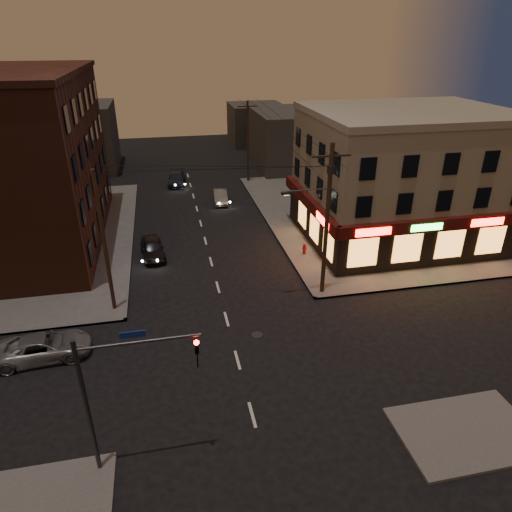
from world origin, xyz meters
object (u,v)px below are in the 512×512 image
object	(u,v)px
sedan_far	(177,179)
fire_hydrant	(304,248)
sedan_near	(152,248)
suv_cross	(44,347)
sedan_mid	(220,197)

from	to	relation	value
sedan_far	fire_hydrant	world-z (taller)	sedan_far
sedan_near	fire_hydrant	distance (m)	11.92
suv_cross	sedan_far	xyz separation A→B (m)	(8.66, 30.18, -0.01)
suv_cross	sedan_near	bearing A→B (deg)	-31.52
sedan_near	fire_hydrant	bearing A→B (deg)	-17.22
sedan_near	fire_hydrant	size ratio (longest dim) A/B	4.94
suv_cross	fire_hydrant	bearing A→B (deg)	-66.93
suv_cross	sedan_far	size ratio (longest dim) A/B	1.06
fire_hydrant	sedan_near	bearing A→B (deg)	169.03
sedan_mid	suv_cross	bearing A→B (deg)	-114.93
suv_cross	fire_hydrant	xyz separation A→B (m)	(17.52, 9.18, -0.06)
suv_cross	sedan_mid	xyz separation A→B (m)	(12.76, 22.91, -0.04)
sedan_mid	sedan_far	world-z (taller)	sedan_far
suv_cross	sedan_mid	world-z (taller)	suv_cross
sedan_near	suv_cross	bearing A→B (deg)	-123.21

